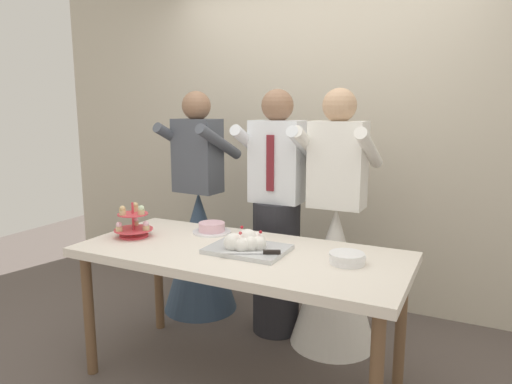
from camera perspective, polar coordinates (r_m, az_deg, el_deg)
ground_plane at (r=2.87m, az=-1.89°, el=-22.08°), size 8.00×8.00×0.00m
rear_wall at (r=3.72m, az=8.29°, el=8.85°), size 5.20×0.10×2.90m
dessert_table at (r=2.57m, az=-1.98°, el=-8.75°), size 1.80×0.80×0.78m
cupcake_stand at (r=2.87m, az=-14.86°, el=-3.81°), size 0.23×0.23×0.21m
main_cake_tray at (r=2.51m, az=-1.09°, el=-6.39°), size 0.42×0.33×0.13m
plate_stack at (r=2.37m, az=11.18°, el=-8.00°), size 0.18×0.18×0.05m
round_cake at (r=2.90m, az=-5.47°, el=-4.46°), size 0.24×0.24×0.06m
person_groom at (r=3.14m, az=2.54°, el=-4.30°), size 0.46×0.49×1.66m
person_bride at (r=3.06m, az=9.67°, el=-8.05°), size 0.56×0.56×1.66m
person_guest at (r=3.56m, az=-7.00°, el=-5.34°), size 0.56×0.56×1.66m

